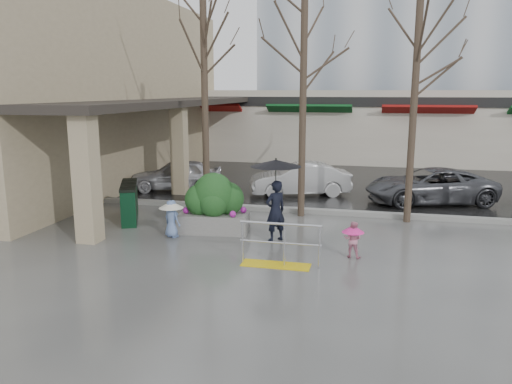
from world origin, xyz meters
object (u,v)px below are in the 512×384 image
at_px(child_pink, 353,236).
at_px(planter, 214,204).
at_px(handrail, 279,250).
at_px(woman, 276,189).
at_px(car_b, 300,179).
at_px(car_c, 430,186).
at_px(car_a, 177,175).
at_px(tree_midwest, 304,48).
at_px(child_blue, 172,214).
at_px(news_boxes, 130,202).
at_px(tree_west, 204,55).
at_px(tree_mideast, 417,60).

bearing_deg(child_pink, planter, -7.71).
distance_m(handrail, woman, 2.22).
bearing_deg(car_b, car_c, 68.15).
xyz_separation_m(car_a, car_c, (9.76, -0.18, 0.00)).
height_order(tree_midwest, child_blue, tree_midwest).
height_order(news_boxes, car_c, car_c).
distance_m(tree_west, car_c, 9.14).
distance_m(handrail, tree_mideast, 7.28).
height_order(tree_midwest, car_b, tree_midwest).
relative_size(tree_west, news_boxes, 3.28).
bearing_deg(woman, car_c, -172.58).
bearing_deg(child_blue, tree_west, -64.81).
xyz_separation_m(woman, news_boxes, (-4.85, 1.13, -0.84)).
height_order(planter, news_boxes, planter).
xyz_separation_m(child_pink, car_c, (2.44, 6.71, 0.10)).
relative_size(tree_midwest, child_blue, 6.66).
distance_m(tree_midwest, woman, 4.80).
relative_size(tree_mideast, child_blue, 6.19).
bearing_deg(handrail, woman, 103.10).
bearing_deg(child_blue, news_boxes, -11.78).
relative_size(planter, car_c, 0.45).
bearing_deg(tree_midwest, handrail, -88.09).
bearing_deg(tree_west, child_pink, -37.36).
bearing_deg(tree_west, woman, -44.71).
xyz_separation_m(child_pink, car_a, (-7.32, 6.89, 0.10)).
relative_size(news_boxes, car_a, 0.56).
bearing_deg(car_b, child_pink, 0.02).
relative_size(handrail, woman, 0.84).
xyz_separation_m(tree_west, car_b, (2.70, 3.20, -4.45)).
height_order(tree_mideast, news_boxes, tree_mideast).
distance_m(child_blue, planter, 1.27).
distance_m(tree_midwest, tree_mideast, 3.32).
distance_m(tree_midwest, child_pink, 6.32).
xyz_separation_m(tree_mideast, news_boxes, (-8.44, -1.76, -4.28)).
bearing_deg(tree_mideast, tree_midwest, 180.00).
bearing_deg(tree_mideast, tree_west, -180.00).
xyz_separation_m(car_a, car_b, (5.02, 0.13, 0.00)).
relative_size(tree_midwest, child_pink, 7.78).
relative_size(tree_west, tree_mideast, 1.05).
height_order(handrail, woman, woman).
height_order(tree_west, news_boxes, tree_west).
bearing_deg(tree_west, car_a, 127.10).
relative_size(planter, news_boxes, 0.99).
xyz_separation_m(tree_west, car_c, (7.44, 2.89, -4.45)).
xyz_separation_m(handrail, child_blue, (-3.29, 1.60, 0.27)).
bearing_deg(planter, child_blue, -140.96).
xyz_separation_m(tree_mideast, child_pink, (-1.50, -3.82, -4.33)).
xyz_separation_m(handrail, child_pink, (1.64, 0.98, 0.15)).
height_order(child_pink, car_a, car_a).
bearing_deg(car_a, tree_west, 20.19).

